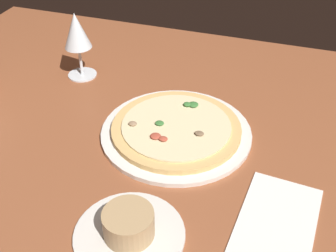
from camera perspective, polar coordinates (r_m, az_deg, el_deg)
dining_table at (r=92.10cm, az=-1.11°, el=-2.84°), size 150.00×110.00×4.00cm
pizza_main at (r=91.61cm, az=1.11°, el=-0.55°), size 32.73×32.73×3.39cm
ramekin_on_saucer at (r=71.55cm, az=-5.29°, el=-13.64°), size 18.66×18.66×5.54cm
wine_glass_near at (r=110.10cm, az=-12.24°, el=12.16°), size 7.54×7.54×17.42cm
paper_menu at (r=76.79cm, az=14.48°, el=-12.45°), size 14.60×22.41×0.30cm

